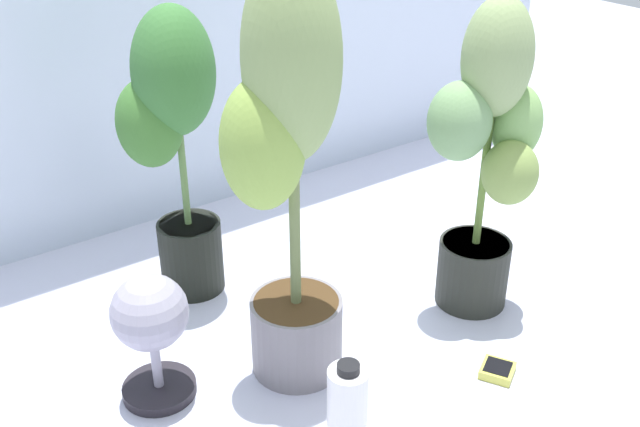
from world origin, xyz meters
The scene contains 7 objects.
ground_plane centered at (0.00, 0.00, 0.00)m, with size 8.00×8.00×0.00m, color silver.
potted_plant_front_left centered at (-0.33, -0.09, 0.58)m, with size 0.33×0.28×1.04m.
potted_plant_front_right centered at (0.26, -0.15, 0.47)m, with size 0.34×0.29×0.88m.
potted_plant_back_left centered at (-0.38, 0.40, 0.51)m, with size 0.35×0.32×0.84m.
hygrometer_box centered at (0.08, -0.42, 0.01)m, with size 0.11×0.11×0.03m.
floor_fan centered at (-0.65, 0.02, 0.21)m, with size 0.21×0.21×0.33m.
nutrient_bottle centered at (-0.37, -0.37, 0.10)m, with size 0.09×0.09×0.22m.
Camera 1 is at (-1.14, -1.35, 1.25)m, focal length 41.70 mm.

